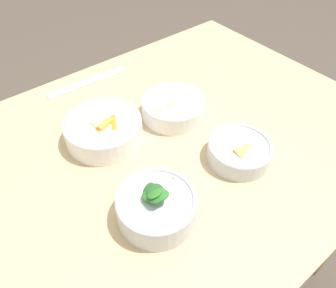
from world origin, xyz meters
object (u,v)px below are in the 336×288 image
bowl_greens (157,206)px  bowl_cookies (239,150)px  ruler (88,82)px  bowl_beans_hotdog (173,108)px  bowl_carrots (104,129)px

bowl_greens → bowl_cookies: size_ratio=1.06×
bowl_cookies → ruler: 0.50m
ruler → bowl_cookies: bearing=-75.9°
bowl_beans_hotdog → bowl_cookies: bearing=-84.6°
bowl_carrots → ruler: bearing=70.8°
bowl_cookies → bowl_greens: bearing=-178.5°
bowl_greens → bowl_cookies: 0.24m
bowl_carrots → bowl_cookies: bearing=-50.1°
bowl_cookies → ruler: bearing=104.1°
bowl_greens → bowl_beans_hotdog: bearing=44.7°
bowl_beans_hotdog → bowl_carrots: bearing=169.3°
bowl_greens → ruler: bowl_greens is taller
bowl_beans_hotdog → ruler: (-0.10, 0.27, -0.02)m
bowl_carrots → bowl_beans_hotdog: size_ratio=1.14×
ruler → bowl_carrots: bearing=-109.2°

